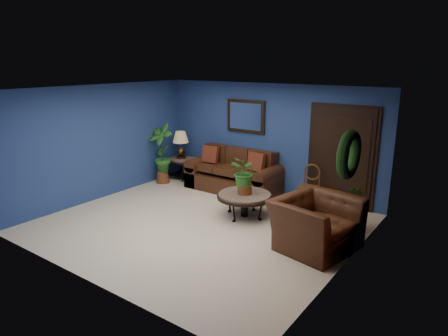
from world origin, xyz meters
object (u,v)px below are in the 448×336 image
Objects in this scene: armchair at (316,223)px; side_chair at (310,183)px; table_lamp at (181,142)px; coffee_table at (245,196)px; sofa at (235,176)px; end_table at (181,163)px.

side_chair is at bearing 38.31° from armchair.
side_chair is (3.55, 0.07, -0.48)m from table_lamp.
table_lamp is 0.75× the size of side_chair.
table_lamp is at bearing 155.80° from coffee_table.
table_lamp reaches higher than side_chair.
side_chair is (0.79, 1.31, 0.10)m from coffee_table.
sofa is 2.49× the size of side_chair.
side_chair is 2.00m from armchair.
side_chair is (3.55, 0.07, 0.09)m from end_table.
sofa reaches higher than side_chair.
sofa is at bearing 69.39° from armchair.
end_table is 0.46× the size of armchair.
end_table is at bearing 176.37° from side_chair.
end_table is at bearing 108.43° from table_lamp.
side_chair is (1.89, 0.03, 0.18)m from sofa.
end_table is 3.55m from side_chair.
end_table is at bearing -178.84° from sofa.
coffee_table is 0.84× the size of armchair.
side_chair reaches higher than armchair.
armchair is at bearing -21.06° from end_table.
table_lamp is at bearing -178.84° from sofa.
coffee_table is 1.81× the size of end_table.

